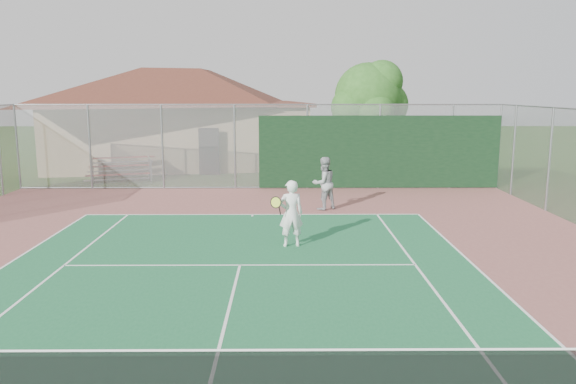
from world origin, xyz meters
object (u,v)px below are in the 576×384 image
Objects in this scene: tree at (370,99)px; clubhouse at (179,107)px; player_grey_back at (324,184)px; bleachers at (121,168)px; player_white_front at (291,214)px.

clubhouse is at bearing 163.12° from tree.
player_grey_back is at bearing -107.21° from tree.
bleachers is at bearing -114.50° from clubhouse.
bleachers is 1.81× the size of player_white_front.
player_grey_back is at bearing -54.28° from bleachers.
player_white_front reaches higher than bleachers.
player_white_front is 4.82m from player_grey_back.
tree is (11.82, 2.91, 3.11)m from bleachers.
tree is 15.09m from player_white_front.
clubhouse is 14.72m from player_grey_back.
bleachers is 1.76× the size of player_grey_back.
tree reaches higher than player_white_front.
tree is at bearing -3.53° from bleachers.
clubhouse is at bearing 57.05° from bleachers.
clubhouse reaches higher than bleachers.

